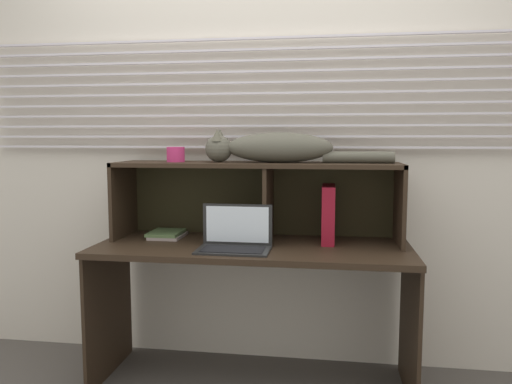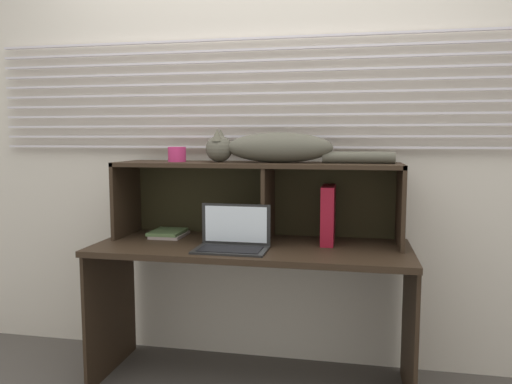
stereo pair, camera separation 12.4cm
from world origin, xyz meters
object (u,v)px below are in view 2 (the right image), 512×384
Objects in this scene: book_stack at (168,233)px; binder_upright at (328,214)px; cat at (274,148)px; laptop at (233,240)px; small_basket at (177,154)px.

binder_upright is at bearing 0.02° from book_stack.
cat is 0.75m from book_stack.
laptop is at bearing -29.37° from book_stack.
binder_upright is at bearing 28.11° from laptop.
laptop is 3.64× the size of small_basket.
cat is 0.44m from binder_upright.
book_stack is at bearing -179.98° from cat.
binder_upright is 0.87m from book_stack.
cat is at bearing 56.02° from laptop.
cat reaches higher than book_stack.
binder_upright is (0.44, 0.24, 0.10)m from laptop.
cat is 10.14× the size of small_basket.
book_stack is (-0.58, -0.00, -0.47)m from cat.
binder_upright is 0.86m from small_basket.
laptop is at bearing -33.08° from small_basket.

